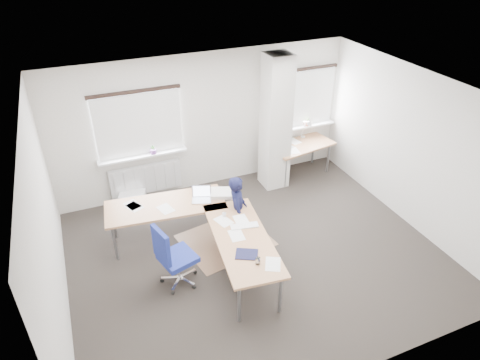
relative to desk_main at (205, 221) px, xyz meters
name	(u,v)px	position (x,y,z in m)	size (l,w,h in m)	color
ground	(256,254)	(0.76, -0.33, -0.69)	(6.00, 6.00, 0.00)	#2B2622
room_shell	(256,149)	(0.94, 0.12, 1.05)	(6.04, 5.04, 2.82)	beige
floor_mat	(225,240)	(0.42, 0.21, -0.69)	(1.44, 1.22, 0.01)	#876349
white_crate	(133,199)	(-0.87, 1.92, -0.55)	(0.49, 0.34, 0.29)	white
desk_main	(205,221)	(0.00, 0.00, 0.00)	(2.41, 2.86, 0.96)	#A26945
desk_side	(301,146)	(2.76, 1.75, -0.01)	(1.50, 0.93, 1.22)	#A26945
task_chair	(176,268)	(-0.64, -0.47, -0.38)	(0.63, 0.61, 1.13)	navy
person	(238,211)	(0.62, 0.12, -0.04)	(0.48, 0.31, 1.30)	black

